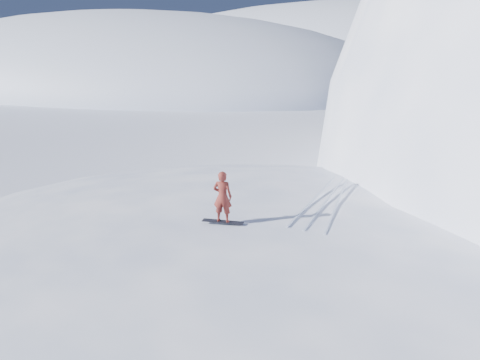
# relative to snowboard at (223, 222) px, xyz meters

# --- Properties ---
(ground) EXTENTS (400.00, 400.00, 0.00)m
(ground) POSITION_rel_snowboard_xyz_m (3.05, -1.93, -2.41)
(ground) COLOR white
(ground) RESTS_ON ground
(near_ridge) EXTENTS (36.00, 28.00, 4.80)m
(near_ridge) POSITION_rel_snowboard_xyz_m (4.05, 1.07, -2.41)
(near_ridge) COLOR white
(near_ridge) RESTS_ON ground
(far_ridge_a) EXTENTS (120.00, 70.00, 28.00)m
(far_ridge_a) POSITION_rel_snowboard_xyz_m (-66.95, 58.07, -2.41)
(far_ridge_a) COLOR white
(far_ridge_a) RESTS_ON ground
(far_ridge_c) EXTENTS (140.00, 90.00, 36.00)m
(far_ridge_c) POSITION_rel_snowboard_xyz_m (-36.95, 108.07, -2.41)
(far_ridge_c) COLOR white
(far_ridge_c) RESTS_ON ground
(wind_bumps) EXTENTS (16.00, 14.40, 1.00)m
(wind_bumps) POSITION_rel_snowboard_xyz_m (2.49, 0.19, -2.41)
(wind_bumps) COLOR white
(wind_bumps) RESTS_ON ground
(snowboard) EXTENTS (1.31, 0.63, 0.02)m
(snowboard) POSITION_rel_snowboard_xyz_m (0.00, 0.00, 0.00)
(snowboard) COLOR black
(snowboard) RESTS_ON near_ridge
(snowboarder) EXTENTS (0.67, 0.54, 1.60)m
(snowboarder) POSITION_rel_snowboard_xyz_m (0.00, 0.00, 0.81)
(snowboarder) COLOR maroon
(snowboarder) RESTS_ON snowboard
(board_tracks) EXTENTS (2.03, 5.96, 0.04)m
(board_tracks) POSITION_rel_snowboard_xyz_m (1.91, 3.65, 0.01)
(board_tracks) COLOR silver
(board_tracks) RESTS_ON ground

